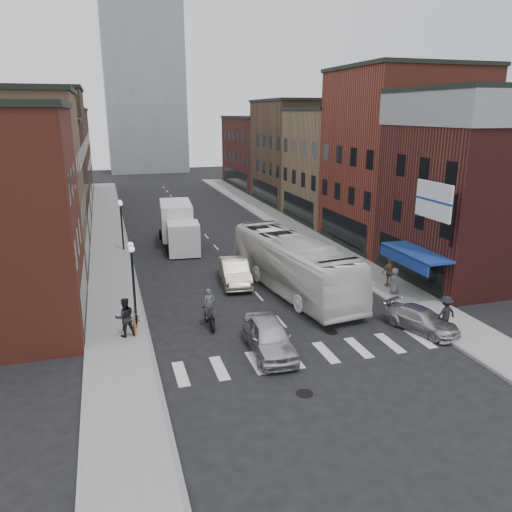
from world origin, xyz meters
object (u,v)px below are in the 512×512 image
(bike_rack, at_px, (135,327))
(box_truck, at_px, (178,226))
(streetlamp_near, at_px, (132,266))
(ped_left_solo, at_px, (125,317))
(sedan_left_near, at_px, (269,337))
(parked_bicycle, at_px, (136,320))
(curb_car, at_px, (421,320))
(motorcycle_rider, at_px, (209,309))
(ped_right_b, at_px, (390,272))
(transit_bus, at_px, (293,264))
(ped_right_a, at_px, (445,313))
(billboard_sign, at_px, (435,202))
(ped_right_c, at_px, (395,281))
(sedan_left_far, at_px, (235,272))
(streetlamp_far, at_px, (121,216))

(bike_rack, relative_size, box_truck, 0.10)
(streetlamp_near, xyz_separation_m, ped_left_solo, (-0.64, -2.73, -1.77))
(bike_rack, relative_size, sedan_left_near, 0.17)
(parked_bicycle, bearing_deg, curb_car, -8.15)
(streetlamp_near, distance_m, motorcycle_rider, 4.83)
(motorcycle_rider, distance_m, ped_right_b, 12.37)
(transit_bus, relative_size, parked_bicycle, 7.98)
(box_truck, bearing_deg, parked_bicycle, -100.91)
(bike_rack, height_order, ped_right_a, ped_right_a)
(box_truck, distance_m, transit_bus, 13.79)
(ped_left_solo, bearing_deg, billboard_sign, 167.87)
(parked_bicycle, height_order, ped_right_b, ped_right_b)
(streetlamp_near, xyz_separation_m, ped_right_c, (15.36, -1.26, -1.96))
(sedan_left_far, bearing_deg, ped_right_c, -22.88)
(motorcycle_rider, xyz_separation_m, ped_right_c, (11.76, 1.32, -0.04))
(bike_rack, distance_m, ped_right_b, 16.14)
(bike_rack, xyz_separation_m, curb_car, (14.10, -3.44, 0.04))
(streetlamp_far, relative_size, sedan_left_near, 0.89)
(streetlamp_far, bearing_deg, ped_right_b, -41.89)
(streetlamp_near, xyz_separation_m, ped_right_b, (15.72, -0.10, -1.82))
(bike_rack, height_order, sedan_left_near, sedan_left_near)
(streetlamp_near, xyz_separation_m, ped_right_a, (14.84, -6.73, -1.85))
(parked_bicycle, bearing_deg, ped_right_a, -9.24)
(curb_car, bearing_deg, ped_right_a, -52.52)
(transit_bus, xyz_separation_m, sedan_left_near, (-4.07, -7.57, -0.95))
(motorcycle_rider, distance_m, transit_bus, 7.34)
(sedan_left_far, xyz_separation_m, ped_right_c, (8.76, -4.99, 0.15))
(streetlamp_far, height_order, ped_right_c, streetlamp_far)
(sedan_left_near, bearing_deg, transit_bus, 65.36)
(streetlamp_far, distance_m, ped_right_b, 21.20)
(transit_bus, distance_m, sedan_left_near, 8.65)
(billboard_sign, bearing_deg, sedan_left_near, -165.31)
(ped_right_a, bearing_deg, ped_left_solo, -17.90)
(billboard_sign, height_order, ped_left_solo, billboard_sign)
(bike_rack, relative_size, ped_left_solo, 0.40)
(streetlamp_near, xyz_separation_m, sedan_left_near, (5.66, -6.21, -2.12))
(curb_car, bearing_deg, streetlamp_far, 104.38)
(streetlamp_near, bearing_deg, transit_bus, 7.98)
(billboard_sign, xyz_separation_m, box_truck, (-11.49, 17.61, -4.39))
(transit_bus, height_order, ped_left_solo, transit_bus)
(streetlamp_far, height_order, ped_right_a, streetlamp_far)
(bike_rack, bearing_deg, parked_bicycle, 82.63)
(billboard_sign, relative_size, parked_bicycle, 2.36)
(motorcycle_rider, xyz_separation_m, sedan_left_far, (3.00, 6.31, -0.18))
(transit_bus, bearing_deg, ped_right_c, -31.84)
(ped_right_c, bearing_deg, transit_bus, -56.16)
(sedan_left_near, height_order, ped_right_b, ped_right_b)
(transit_bus, bearing_deg, curb_car, -67.79)
(motorcycle_rider, bearing_deg, ped_right_b, 7.02)
(bike_rack, xyz_separation_m, box_truck, (4.69, 16.81, 1.20))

